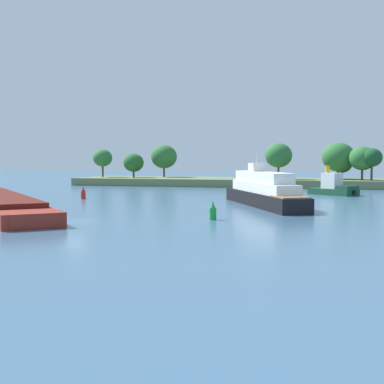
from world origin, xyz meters
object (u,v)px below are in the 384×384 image
object	(u,v)px
tugboat	(334,188)
channel_buoy_red	(83,194)
white_riverboat	(263,191)
channel_buoy_green	(213,212)

from	to	relation	value
tugboat	channel_buoy_red	bearing A→B (deg)	-152.26
white_riverboat	channel_buoy_green	xyz separation A→B (m)	(-2.68, -17.00, -1.07)
white_riverboat	channel_buoy_red	world-z (taller)	white_riverboat
tugboat	channel_buoy_red	size ratio (longest dim) A/B	4.45
tugboat	channel_buoy_green	size ratio (longest dim) A/B	4.45
white_riverboat	channel_buoy_red	distance (m)	27.93
tugboat	white_riverboat	bearing A→B (deg)	-109.76
white_riverboat	tugboat	world-z (taller)	white_riverboat
white_riverboat	tugboat	size ratio (longest dim) A/B	2.69
tugboat	channel_buoy_red	world-z (taller)	tugboat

